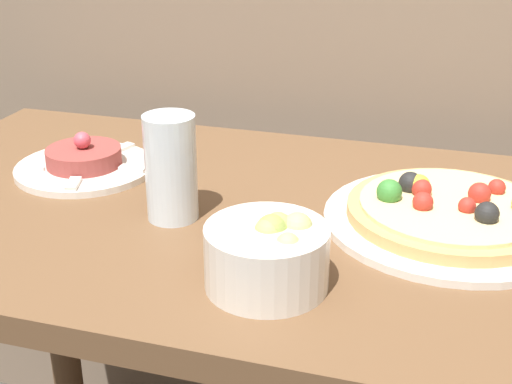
# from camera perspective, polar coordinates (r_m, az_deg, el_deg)

# --- Properties ---
(dining_table) EXTENTS (1.31, 0.62, 0.78)m
(dining_table) POSITION_cam_1_polar(r_m,az_deg,el_deg) (0.98, 5.73, -8.88)
(dining_table) COLOR brown
(dining_table) RESTS_ON ground_plane
(pizza_plate) EXTENTS (0.32, 0.32, 0.06)m
(pizza_plate) POSITION_cam_1_polar(r_m,az_deg,el_deg) (0.93, 15.23, -1.66)
(pizza_plate) COLOR silver
(pizza_plate) RESTS_ON dining_table
(tartare_plate) EXTENTS (0.20, 0.20, 0.06)m
(tartare_plate) POSITION_cam_1_polar(r_m,az_deg,el_deg) (1.09, -13.56, 2.30)
(tartare_plate) COLOR silver
(tartare_plate) RESTS_ON dining_table
(small_bowl) EXTENTS (0.13, 0.13, 0.08)m
(small_bowl) POSITION_cam_1_polar(r_m,az_deg,el_deg) (0.75, 0.99, -4.96)
(small_bowl) COLOR silver
(small_bowl) RESTS_ON dining_table
(drinking_glass) EXTENTS (0.07, 0.07, 0.14)m
(drinking_glass) POSITION_cam_1_polar(r_m,az_deg,el_deg) (0.90, -6.82, 1.93)
(drinking_glass) COLOR silver
(drinking_glass) RESTS_ON dining_table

